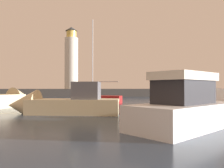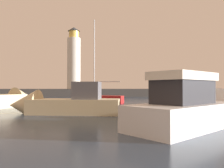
# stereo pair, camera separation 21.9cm
# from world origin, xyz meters

# --- Properties ---
(ground_plane) EXTENTS (220.00, 220.00, 0.00)m
(ground_plane) POSITION_xyz_m (0.00, 23.67, 0.00)
(ground_plane) COLOR #2D3D51
(breakwater) EXTENTS (85.52, 4.33, 1.71)m
(breakwater) POSITION_xyz_m (0.00, 47.33, 0.86)
(breakwater) COLOR #423F3D
(breakwater) RESTS_ON ground_plane
(lighthouse) EXTENTS (2.88, 2.88, 13.57)m
(lighthouse) POSITION_xyz_m (-6.27, 47.33, 8.14)
(lighthouse) COLOR silver
(lighthouse) RESTS_ON breakwater
(motorboat_0) EXTENTS (7.27, 5.99, 2.66)m
(motorboat_0) POSITION_xyz_m (8.97, 20.40, 0.72)
(motorboat_0) COLOR silver
(motorboat_0) RESTS_ON ground_plane
(motorboat_1) EXTENTS (8.92, 7.47, 3.27)m
(motorboat_1) POSITION_xyz_m (3.62, 9.45, 0.85)
(motorboat_1) COLOR white
(motorboat_1) RESTS_ON ground_plane
(motorboat_2) EXTENTS (8.65, 3.83, 2.96)m
(motorboat_2) POSITION_xyz_m (-4.83, 15.05, 0.72)
(motorboat_2) COLOR beige
(motorboat_2) RESTS_ON ground_plane
(sailboat_moored) EXTENTS (6.39, 3.86, 10.75)m
(sailboat_moored) POSITION_xyz_m (-1.42, 26.58, 0.56)
(sailboat_moored) COLOR #B21E1E
(sailboat_moored) RESTS_ON ground_plane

